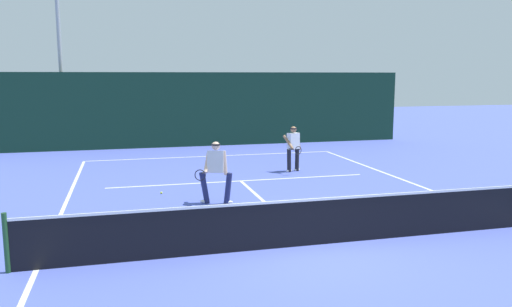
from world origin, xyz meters
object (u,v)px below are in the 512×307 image
(light_pole, at_px, (59,45))
(player_near, at_px, (216,170))
(player_far, at_px, (293,147))
(tennis_ball, at_px, (161,193))

(light_pole, bearing_deg, player_near, -67.67)
(player_near, height_order, player_far, player_near)
(player_near, bearing_deg, light_pole, -46.01)
(player_near, xyz_separation_m, light_pole, (-5.02, 12.21, 3.85))
(light_pole, bearing_deg, tennis_ball, -71.05)
(player_far, xyz_separation_m, tennis_ball, (-4.78, -2.29, -0.85))
(player_near, distance_m, tennis_ball, 2.18)
(player_far, bearing_deg, player_near, 26.08)
(tennis_ball, height_order, light_pole, light_pole)
(player_near, distance_m, player_far, 5.11)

